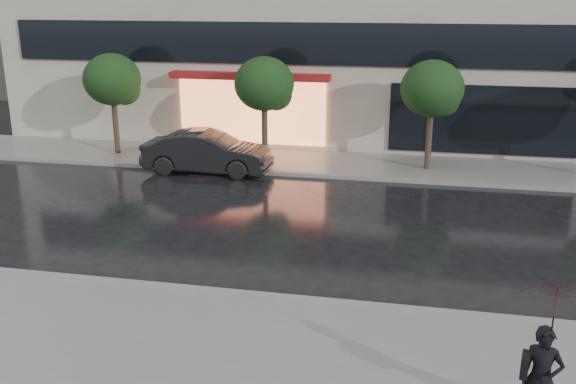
# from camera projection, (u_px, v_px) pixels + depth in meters

# --- Properties ---
(ground) EXTENTS (120.00, 120.00, 0.00)m
(ground) POSITION_uv_depth(u_px,v_px,m) (290.00, 282.00, 14.36)
(ground) COLOR black
(ground) RESTS_ON ground
(sidewalk_near) EXTENTS (60.00, 4.50, 0.12)m
(sidewalk_near) POSITION_uv_depth(u_px,v_px,m) (254.00, 357.00, 11.30)
(sidewalk_near) COLOR slate
(sidewalk_near) RESTS_ON ground
(sidewalk_far) EXTENTS (60.00, 3.50, 0.12)m
(sidewalk_far) POSITION_uv_depth(u_px,v_px,m) (345.00, 164.00, 23.92)
(sidewalk_far) COLOR slate
(sidewalk_far) RESTS_ON ground
(curb_near) EXTENTS (60.00, 0.25, 0.14)m
(curb_near) POSITION_uv_depth(u_px,v_px,m) (281.00, 299.00, 13.40)
(curb_near) COLOR gray
(curb_near) RESTS_ON ground
(curb_far) EXTENTS (60.00, 0.25, 0.14)m
(curb_far) POSITION_uv_depth(u_px,v_px,m) (339.00, 176.00, 22.28)
(curb_far) COLOR gray
(curb_far) RESTS_ON ground
(tree_far_west) EXTENTS (2.20, 2.20, 3.99)m
(tree_far_west) POSITION_uv_depth(u_px,v_px,m) (114.00, 81.00, 24.58)
(tree_far_west) COLOR #33261C
(tree_far_west) RESTS_ON ground
(tree_mid_west) EXTENTS (2.20, 2.20, 3.99)m
(tree_mid_west) POSITION_uv_depth(u_px,v_px,m) (266.00, 86.00, 23.42)
(tree_mid_west) COLOR #33261C
(tree_mid_west) RESTS_ON ground
(tree_mid_east) EXTENTS (2.20, 2.20, 3.99)m
(tree_mid_east) POSITION_uv_depth(u_px,v_px,m) (434.00, 91.00, 22.27)
(tree_mid_east) COLOR #33261C
(tree_mid_east) RESTS_ON ground
(parked_car) EXTENTS (4.55, 1.60, 1.50)m
(parked_car) POSITION_uv_depth(u_px,v_px,m) (207.00, 152.00, 22.79)
(parked_car) COLOR black
(parked_car) RESTS_ON ground
(pedestrian_with_umbrella) EXTENTS (1.12, 1.14, 2.30)m
(pedestrian_with_umbrella) POSITION_uv_depth(u_px,v_px,m) (550.00, 334.00, 8.95)
(pedestrian_with_umbrella) COLOR black
(pedestrian_with_umbrella) RESTS_ON sidewalk_near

